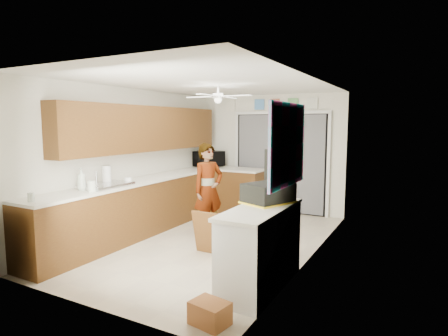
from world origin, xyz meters
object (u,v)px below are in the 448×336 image
at_px(microwave, 209,159).
at_px(soap_bottle, 81,179).
at_px(cup, 128,180).
at_px(navy_crate, 233,271).
at_px(paper_towel_roll, 107,175).
at_px(man, 208,190).
at_px(cardboard_box, 210,313).
at_px(dog, 245,233).
at_px(suitcase, 268,193).

relative_size(microwave, soap_bottle, 1.90).
relative_size(cup, navy_crate, 0.32).
bearing_deg(paper_towel_roll, man, 41.30).
distance_m(navy_crate, man, 2.03).
relative_size(paper_towel_roll, navy_crate, 0.75).
xyz_separation_m(microwave, navy_crate, (2.27, -3.27, -0.99)).
distance_m(microwave, man, 2.11).
relative_size(cardboard_box, navy_crate, 0.91).
xyz_separation_m(microwave, soap_bottle, (-0.09, -3.44, -0.01)).
bearing_deg(cup, soap_bottle, -101.79).
height_order(cup, dog, cup).
relative_size(microwave, cup, 4.99).
height_order(cardboard_box, dog, dog).
bearing_deg(cardboard_box, soap_bottle, 162.70).
distance_m(cup, dog, 2.03).
height_order(navy_crate, dog, dog).
distance_m(soap_bottle, navy_crate, 2.56).
distance_m(soap_bottle, suitcase, 2.72).
bearing_deg(microwave, man, -130.79).
bearing_deg(cup, man, 41.50).
distance_m(navy_crate, dog, 1.27).
xyz_separation_m(soap_bottle, man, (1.14, 1.64, -0.32)).
xyz_separation_m(microwave, cardboard_box, (2.52, -4.25, -1.00)).
bearing_deg(suitcase, dog, 151.19).
bearing_deg(man, navy_crate, -115.72).
height_order(cup, man, man).
relative_size(paper_towel_roll, suitcase, 0.53).
bearing_deg(paper_towel_roll, dog, 21.38).
bearing_deg(navy_crate, soap_bottle, -175.93).
relative_size(navy_crate, man, 0.25).
xyz_separation_m(paper_towel_roll, suitcase, (2.77, -0.10, -0.03)).
height_order(paper_towel_roll, navy_crate, paper_towel_roll).
relative_size(soap_bottle, paper_towel_roll, 1.11).
relative_size(soap_bottle, navy_crate, 0.83).
bearing_deg(navy_crate, man, 129.69).
bearing_deg(navy_crate, microwave, 124.79).
relative_size(microwave, suitcase, 1.10).
bearing_deg(dog, cardboard_box, -67.72).
xyz_separation_m(microwave, suitcase, (2.59, -2.97, -0.05)).
xyz_separation_m(soap_bottle, suitcase, (2.68, 0.47, -0.04)).
distance_m(suitcase, dog, 1.43).
distance_m(paper_towel_roll, suitcase, 2.77).
xyz_separation_m(soap_bottle, cardboard_box, (2.61, -0.81, -0.99)).
bearing_deg(cup, cardboard_box, -33.05).
distance_m(soap_bottle, cardboard_box, 2.91).
distance_m(soap_bottle, cup, 0.80).
bearing_deg(dog, man, 166.76).
bearing_deg(dog, soap_bottle, -139.57).
height_order(microwave, dog, microwave).
bearing_deg(cardboard_box, paper_towel_roll, 152.92).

